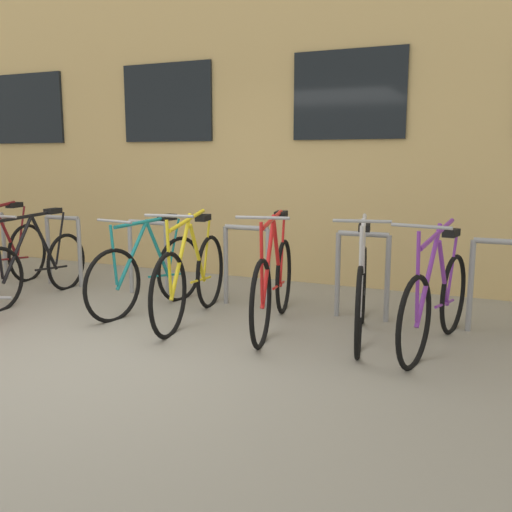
{
  "coord_description": "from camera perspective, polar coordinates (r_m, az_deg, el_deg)",
  "views": [
    {
      "loc": [
        2.95,
        -3.36,
        1.52
      ],
      "look_at": [
        0.76,
        1.6,
        0.59
      ],
      "focal_mm": 40.4,
      "sensor_mm": 36.0,
      "label": 1
    }
  ],
  "objects": [
    {
      "name": "bicycle_red",
      "position": [
        5.17,
        1.75,
        -2.71
      ],
      "size": [
        0.52,
        1.8,
        1.08
      ],
      "color": "black",
      "rests_on": "ground"
    },
    {
      "name": "bicycle_black",
      "position": [
        6.64,
        -21.02,
        -0.85
      ],
      "size": [
        0.44,
        1.71,
        0.98
      ],
      "color": "black",
      "rests_on": "ground"
    },
    {
      "name": "bike_rack",
      "position": [
        6.15,
        -6.02,
        0.18
      ],
      "size": [
        6.53,
        0.05,
        0.84
      ],
      "color": "gray",
      "rests_on": "ground"
    },
    {
      "name": "bicycle_teal",
      "position": [
        5.86,
        -10.58,
        -1.61
      ],
      "size": [
        0.44,
        1.65,
        0.97
      ],
      "color": "black",
      "rests_on": "ground"
    },
    {
      "name": "bicycle_silver",
      "position": [
        4.97,
        10.39,
        -3.52
      ],
      "size": [
        0.5,
        1.67,
        1.08
      ],
      "color": "black",
      "rests_on": "ground"
    },
    {
      "name": "bicycle_purple",
      "position": [
        4.83,
        17.39,
        -4.28
      ],
      "size": [
        0.47,
        1.72,
        1.07
      ],
      "color": "black",
      "rests_on": "ground"
    },
    {
      "name": "bicycle_maroon",
      "position": [
        7.28,
        -24.05,
        0.03
      ],
      "size": [
        0.44,
        1.72,
        1.05
      ],
      "color": "black",
      "rests_on": "ground"
    },
    {
      "name": "ground_plane",
      "position": [
        4.72,
        -16.73,
        -9.43
      ],
      "size": [
        42.0,
        42.0,
        0.0
      ],
      "primitive_type": "plane",
      "color": "gray"
    },
    {
      "name": "storefront_building",
      "position": [
        10.13,
        7.07,
        16.01
      ],
      "size": [
        28.0,
        6.17,
        5.25
      ],
      "color": "tan",
      "rests_on": "ground"
    },
    {
      "name": "bicycle_yellow",
      "position": [
        5.43,
        -6.43,
        -2.15
      ],
      "size": [
        0.45,
        1.79,
        1.06
      ],
      "color": "black",
      "rests_on": "ground"
    }
  ]
}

